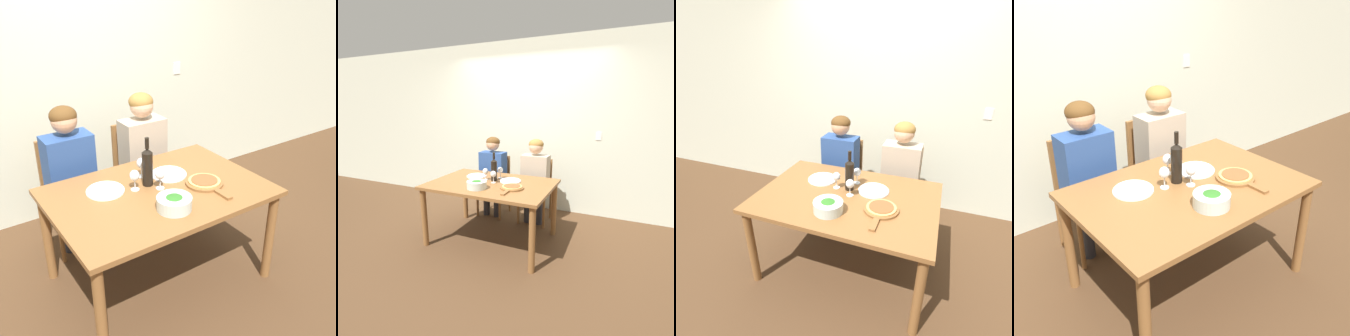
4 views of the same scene
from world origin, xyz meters
TOP-DOWN VIEW (x-y plane):
  - ground_plane at (0.00, 0.00)m, footprint 40.00×40.00m
  - back_wall at (0.00, 1.36)m, footprint 10.00×0.06m
  - dining_table at (0.00, 0.00)m, footprint 1.49×1.03m
  - chair_left at (-0.36, 0.84)m, footprint 0.42×0.42m
  - chair_right at (0.32, 0.84)m, footprint 0.42×0.42m
  - person_woman at (-0.36, 0.73)m, footprint 0.47×0.51m
  - person_man at (0.32, 0.73)m, footprint 0.47×0.51m
  - wine_bottle at (-0.02, 0.11)m, footprint 0.08×0.08m
  - broccoli_bowl at (-0.05, -0.27)m, footprint 0.23×0.23m
  - dinner_plate_left at (-0.32, 0.18)m, footprint 0.27×0.27m
  - dinner_plate_right at (0.19, 0.15)m, footprint 0.27×0.27m
  - pizza_on_board at (0.32, -0.12)m, footprint 0.27×0.41m
  - wine_glass_left at (-0.13, 0.09)m, footprint 0.07×0.07m
  - wine_glass_right at (0.01, 0.24)m, footprint 0.07×0.07m
  - wine_glass_centre at (0.02, 0.01)m, footprint 0.07×0.07m

SIDE VIEW (x-z plane):
  - ground_plane at x=0.00m, z-range 0.00..0.00m
  - chair_left at x=-0.36m, z-range 0.04..0.96m
  - chair_right at x=0.32m, z-range 0.04..0.96m
  - dining_table at x=0.00m, z-range 0.29..1.05m
  - person_woman at x=-0.36m, z-range 0.13..1.36m
  - person_man at x=0.32m, z-range 0.13..1.36m
  - dinner_plate_left at x=-0.32m, z-range 0.76..0.78m
  - dinner_plate_right at x=0.19m, z-range 0.76..0.78m
  - pizza_on_board at x=0.32m, z-range 0.76..0.79m
  - broccoli_bowl at x=-0.05m, z-range 0.76..0.85m
  - wine_glass_left at x=-0.13m, z-range 0.79..0.94m
  - wine_glass_right at x=0.01m, z-range 0.79..0.94m
  - wine_glass_centre at x=0.02m, z-range 0.79..0.94m
  - wine_bottle at x=-0.02m, z-range 0.73..1.08m
  - back_wall at x=0.00m, z-range 0.00..2.70m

